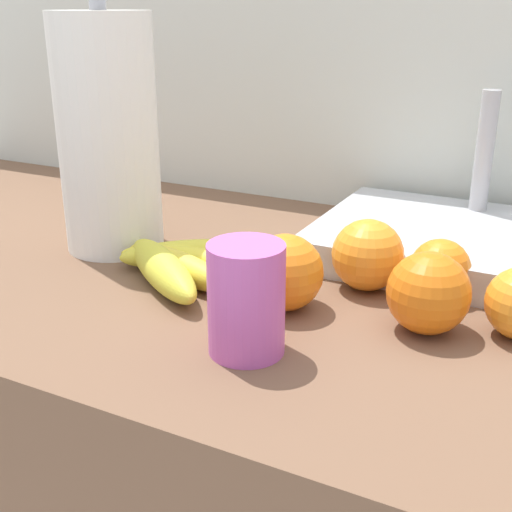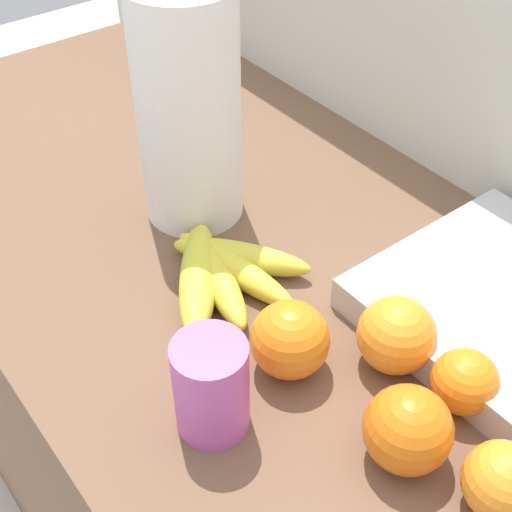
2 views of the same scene
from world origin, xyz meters
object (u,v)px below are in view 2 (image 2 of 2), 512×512
orange_back_left (290,340)px  orange_center (503,482)px  paper_towel_roll (188,109)px  banana_bunch (220,271)px  mug (211,386)px  orange_far_right (465,382)px  orange_back_right (408,430)px  orange_front (396,335)px

orange_back_left → orange_center: orange_back_left is taller
paper_towel_roll → banana_bunch: bearing=-22.7°
banana_bunch → mug: (0.15, -0.12, 0.03)m
orange_far_right → orange_center: orange_center is taller
orange_back_right → mug: (-0.14, -0.12, 0.01)m
orange_far_right → orange_back_left: size_ratio=0.81×
orange_back_right → orange_center: 0.09m
orange_back_right → orange_back_left: (-0.15, -0.01, -0.00)m
orange_back_left → orange_back_right: bearing=5.9°
banana_bunch → paper_towel_roll: size_ratio=0.61×
orange_back_right → orange_far_right: 0.09m
banana_bunch → paper_towel_roll: bearing=157.3°
orange_back_right → mug: mug is taller
orange_center → paper_towel_roll: bearing=176.7°
orange_front → orange_center: orange_front is taller
orange_center → mug: size_ratio=0.68×
orange_back_left → orange_center: bearing=10.7°
orange_center → mug: bearing=-147.0°
paper_towel_roll → orange_center: bearing=-3.3°
orange_far_right → orange_back_left: orange_back_left is taller
banana_bunch → orange_front: bearing=19.6°
orange_front → orange_back_left: size_ratio=1.00×
orange_far_right → orange_back_left: 0.17m
orange_far_right → mug: size_ratio=0.63×
banana_bunch → orange_front: orange_front is taller
mug → orange_back_left: bearing=94.4°
banana_bunch → orange_back_left: size_ratio=2.47×
orange_center → mug: 0.26m
orange_front → orange_far_right: bearing=10.2°
paper_towel_roll → orange_back_right: bearing=-7.7°
banana_bunch → orange_back_right: bearing=-0.2°
orange_back_right → paper_towel_roll: (-0.42, 0.06, 0.11)m
orange_far_right → paper_towel_roll: bearing=-175.9°
banana_bunch → orange_back_right: 0.29m
banana_bunch → paper_towel_roll: 0.19m
orange_far_right → orange_center: size_ratio=0.93×
orange_back_right → mug: bearing=-140.0°
orange_front → orange_far_right: 0.08m
banana_bunch → orange_front: (0.20, 0.07, 0.02)m
orange_back_right → orange_front: size_ratio=1.01×
orange_back_right → paper_towel_roll: 0.44m
orange_front → banana_bunch: bearing=-160.4°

